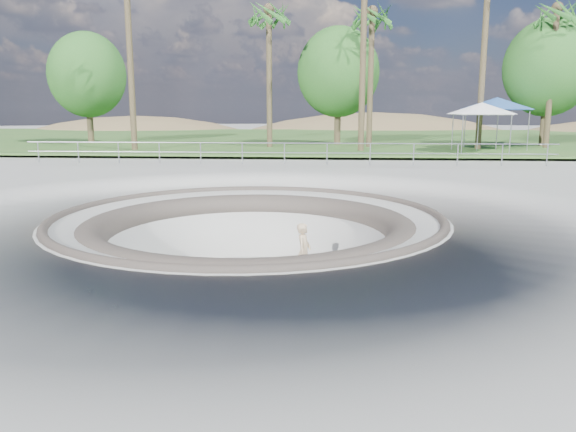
{
  "coord_description": "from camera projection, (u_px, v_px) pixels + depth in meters",
  "views": [
    {
      "loc": [
        2.09,
        -14.35,
        2.81
      ],
      "look_at": [
        1.0,
        0.62,
        -0.1
      ],
      "focal_mm": 35.0,
      "sensor_mm": 36.0,
      "label": 1
    }
  ],
  "objects": [
    {
      "name": "bushy_tree_left",
      "position": [
        87.0,
        75.0,
        39.77
      ],
      "size": [
        5.48,
        4.98,
        7.9
      ],
      "color": "brown",
      "rests_on": "ground"
    },
    {
      "name": "safety_railing",
      "position": [
        284.0,
        153.0,
        26.36
      ],
      "size": [
        25.0,
        0.06,
        1.03
      ],
      "color": "gray",
      "rests_on": "ground"
    },
    {
      "name": "canopy_blue",
      "position": [
        497.0,
        104.0,
        34.31
      ],
      "size": [
        6.23,
        6.23,
        3.15
      ],
      "color": "gray",
      "rests_on": "ground"
    },
    {
      "name": "canopy_white",
      "position": [
        482.0,
        109.0,
        32.23
      ],
      "size": [
        5.57,
        5.57,
        2.81
      ],
      "color": "gray",
      "rests_on": "ground"
    },
    {
      "name": "skate_bowl",
      "position": [
        249.0,
        283.0,
        15.09
      ],
      "size": [
        14.0,
        14.0,
        4.1
      ],
      "color": "#9F9F9A",
      "rests_on": "ground"
    },
    {
      "name": "palm_b",
      "position": [
        269.0,
        18.0,
        35.11
      ],
      "size": [
        2.6,
        2.6,
        9.48
      ],
      "color": "brown",
      "rests_on": "ground"
    },
    {
      "name": "skateboard",
      "position": [
        303.0,
        281.0,
        15.26
      ],
      "size": [
        0.81,
        0.41,
        0.08
      ],
      "color": "#925F3A",
      "rests_on": "ground"
    },
    {
      "name": "skater",
      "position": [
        304.0,
        252.0,
        15.1
      ],
      "size": [
        0.5,
        0.65,
        1.59
      ],
      "primitive_type": "imported",
      "rotation": [
        0.0,
        0.0,
        1.35
      ],
      "color": "#CDAF85",
      "rests_on": "skateboard"
    },
    {
      "name": "palm_f",
      "position": [
        557.0,
        16.0,
        34.45
      ],
      "size": [
        2.6,
        2.6,
        9.45
      ],
      "color": "brown",
      "rests_on": "ground"
    },
    {
      "name": "bushy_tree_right",
      "position": [
        549.0,
        68.0,
        36.7
      ],
      "size": [
        5.79,
        5.27,
        8.36
      ],
      "color": "brown",
      "rests_on": "ground"
    },
    {
      "name": "palm_d",
      "position": [
        372.0,
        20.0,
        35.1
      ],
      "size": [
        2.6,
        2.6,
        9.34
      ],
      "color": "brown",
      "rests_on": "ground"
    },
    {
      "name": "bushy_tree_mid",
      "position": [
        338.0,
        72.0,
        38.15
      ],
      "size": [
        5.58,
        5.07,
        8.04
      ],
      "color": "brown",
      "rests_on": "ground"
    },
    {
      "name": "grass_strip",
      "position": [
        305.0,
        138.0,
        47.99
      ],
      "size": [
        180.0,
        36.0,
        0.12
      ],
      "color": "#336126",
      "rests_on": "ground"
    },
    {
      "name": "distant_hills",
      "position": [
        342.0,
        185.0,
        71.78
      ],
      "size": [
        103.2,
        45.0,
        28.6
      ],
      "color": "brown",
      "rests_on": "ground"
    },
    {
      "name": "ground",
      "position": [
        249.0,
        216.0,
        14.74
      ],
      "size": [
        180.0,
        180.0,
        0.0
      ],
      "primitive_type": "plane",
      "color": "#9F9F9A",
      "rests_on": "ground"
    }
  ]
}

